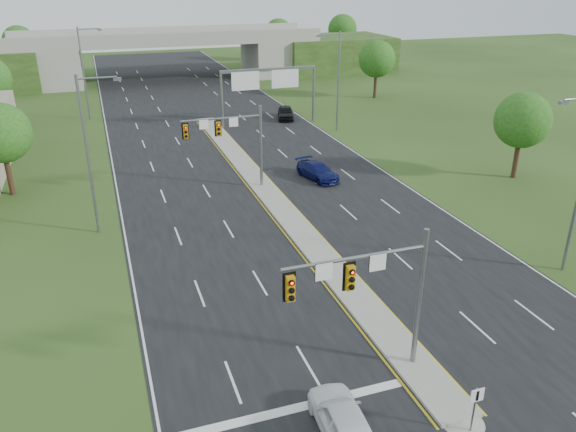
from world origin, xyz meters
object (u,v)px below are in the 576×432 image
(overpass, at_px, (169,58))
(car_far_c, at_px, (286,113))
(sign_gantry, at_px, (268,81))
(car_far_b, at_px, (318,171))
(car_white, at_px, (343,421))
(signal_mast_near, at_px, (376,286))
(keep_right_sign, at_px, (475,403))
(signal_mast_far, at_px, (234,136))

(overpass, xyz_separation_m, car_far_c, (9.62, -32.91, -2.74))
(sign_gantry, height_order, car_far_b, sign_gantry)
(car_white, distance_m, car_far_c, 52.22)
(overpass, distance_m, car_far_b, 55.02)
(signal_mast_near, bearing_deg, overpass, 88.38)
(keep_right_sign, bearing_deg, signal_mast_far, 94.39)
(car_white, distance_m, car_far_b, 30.15)
(keep_right_sign, bearing_deg, car_white, 163.45)
(car_far_b, bearing_deg, overpass, 83.09)
(sign_gantry, relative_size, car_far_b, 2.37)
(signal_mast_far, bearing_deg, keep_right_sign, -85.61)
(car_far_b, distance_m, car_far_c, 22.21)
(car_white, bearing_deg, sign_gantry, -99.56)
(keep_right_sign, distance_m, overpass, 84.55)
(signal_mast_near, distance_m, signal_mast_far, 25.00)
(overpass, bearing_deg, car_white, -93.40)
(overpass, bearing_deg, car_far_b, -84.51)
(signal_mast_far, relative_size, overpass, 0.09)
(keep_right_sign, distance_m, car_far_b, 30.31)
(car_far_c, bearing_deg, car_far_b, -84.91)
(keep_right_sign, height_order, sign_gantry, sign_gantry)
(signal_mast_far, relative_size, sign_gantry, 0.60)
(sign_gantry, xyz_separation_m, car_far_b, (-1.42, -19.61, -4.51))
(sign_gantry, relative_size, overpass, 0.14)
(car_white, xyz_separation_m, car_far_b, (10.20, 28.37, -0.08))
(signal_mast_near, bearing_deg, sign_gantry, 78.75)
(sign_gantry, distance_m, car_far_c, 5.74)
(signal_mast_far, relative_size, keep_right_sign, 3.18)
(sign_gantry, relative_size, car_far_c, 2.50)
(signal_mast_near, bearing_deg, car_far_b, 73.49)
(sign_gantry, xyz_separation_m, overpass, (-6.68, 35.08, -1.69))
(sign_gantry, xyz_separation_m, car_white, (-11.62, -47.98, -4.43))
(keep_right_sign, bearing_deg, signal_mast_near, 116.94)
(car_white, bearing_deg, keep_right_sign, 167.50)
(signal_mast_near, xyz_separation_m, overpass, (2.26, 80.07, -1.17))
(car_white, bearing_deg, signal_mast_far, -91.40)
(sign_gantry, relative_size, car_white, 2.49)
(signal_mast_near, bearing_deg, signal_mast_far, 90.00)
(signal_mast_far, distance_m, car_far_c, 25.45)
(car_white, bearing_deg, car_far_c, -102.14)
(keep_right_sign, bearing_deg, overpass, 90.00)
(overpass, relative_size, car_far_b, 16.36)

